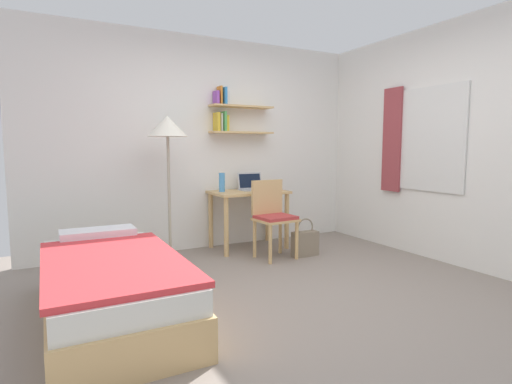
{
  "coord_description": "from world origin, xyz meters",
  "views": [
    {
      "loc": [
        -1.86,
        -2.76,
        1.25
      ],
      "look_at": [
        -0.14,
        0.51,
        0.85
      ],
      "focal_mm": 28.4,
      "sensor_mm": 36.0,
      "label": 1
    }
  ],
  "objects_px": {
    "desk_chair": "(273,215)",
    "laptop": "(252,186)",
    "desk": "(249,202)",
    "water_bottle": "(222,182)",
    "handbag": "(305,243)",
    "standing_lamp": "(168,133)",
    "book_stack": "(271,186)",
    "bed": "(112,287)"
  },
  "relations": [
    {
      "from": "desk_chair",
      "to": "standing_lamp",
      "type": "xyz_separation_m",
      "value": [
        -1.09,
        0.38,
        0.92
      ]
    },
    {
      "from": "desk_chair",
      "to": "handbag",
      "type": "relative_size",
      "value": 1.99
    },
    {
      "from": "water_bottle",
      "to": "handbag",
      "type": "height_order",
      "value": "water_bottle"
    },
    {
      "from": "laptop",
      "to": "bed",
      "type": "bearing_deg",
      "value": -141.84
    },
    {
      "from": "standing_lamp",
      "to": "handbag",
      "type": "xyz_separation_m",
      "value": [
        1.45,
        -0.51,
        -1.26
      ]
    },
    {
      "from": "desk",
      "to": "water_bottle",
      "type": "bearing_deg",
      "value": 167.83
    },
    {
      "from": "desk_chair",
      "to": "handbag",
      "type": "bearing_deg",
      "value": -19.86
    },
    {
      "from": "standing_lamp",
      "to": "book_stack",
      "type": "relative_size",
      "value": 6.34
    },
    {
      "from": "standing_lamp",
      "to": "water_bottle",
      "type": "distance_m",
      "value": 0.94
    },
    {
      "from": "bed",
      "to": "standing_lamp",
      "type": "relative_size",
      "value": 1.19
    },
    {
      "from": "laptop",
      "to": "handbag",
      "type": "bearing_deg",
      "value": -66.52
    },
    {
      "from": "desk_chair",
      "to": "desk",
      "type": "bearing_deg",
      "value": 95.71
    },
    {
      "from": "laptop",
      "to": "book_stack",
      "type": "distance_m",
      "value": 0.25
    },
    {
      "from": "desk_chair",
      "to": "laptop",
      "type": "height_order",
      "value": "laptop"
    },
    {
      "from": "desk",
      "to": "desk_chair",
      "type": "bearing_deg",
      "value": -84.29
    },
    {
      "from": "desk_chair",
      "to": "book_stack",
      "type": "height_order",
      "value": "desk_chair"
    },
    {
      "from": "laptop",
      "to": "water_bottle",
      "type": "bearing_deg",
      "value": -176.74
    },
    {
      "from": "water_bottle",
      "to": "handbag",
      "type": "relative_size",
      "value": 0.52
    },
    {
      "from": "standing_lamp",
      "to": "water_bottle",
      "type": "height_order",
      "value": "standing_lamp"
    },
    {
      "from": "bed",
      "to": "desk",
      "type": "distance_m",
      "value": 2.35
    },
    {
      "from": "desk_chair",
      "to": "standing_lamp",
      "type": "height_order",
      "value": "standing_lamp"
    },
    {
      "from": "standing_lamp",
      "to": "book_stack",
      "type": "height_order",
      "value": "standing_lamp"
    },
    {
      "from": "desk",
      "to": "laptop",
      "type": "xyz_separation_m",
      "value": [
        0.09,
        0.09,
        0.2
      ]
    },
    {
      "from": "standing_lamp",
      "to": "laptop",
      "type": "distance_m",
      "value": 1.32
    },
    {
      "from": "bed",
      "to": "desk",
      "type": "height_order",
      "value": "desk"
    },
    {
      "from": "standing_lamp",
      "to": "handbag",
      "type": "bearing_deg",
      "value": -19.4
    },
    {
      "from": "bed",
      "to": "book_stack",
      "type": "height_order",
      "value": "book_stack"
    },
    {
      "from": "desk_chair",
      "to": "handbag",
      "type": "distance_m",
      "value": 0.51
    },
    {
      "from": "handbag",
      "to": "desk",
      "type": "bearing_deg",
      "value": 122.6
    },
    {
      "from": "book_stack",
      "to": "water_bottle",
      "type": "bearing_deg",
      "value": 171.52
    },
    {
      "from": "bed",
      "to": "laptop",
      "type": "bearing_deg",
      "value": 38.16
    },
    {
      "from": "water_bottle",
      "to": "handbag",
      "type": "bearing_deg",
      "value": -44.06
    },
    {
      "from": "handbag",
      "to": "book_stack",
      "type": "bearing_deg",
      "value": 99.43
    },
    {
      "from": "standing_lamp",
      "to": "bed",
      "type": "bearing_deg",
      "value": -121.85
    },
    {
      "from": "book_stack",
      "to": "desk",
      "type": "bearing_deg",
      "value": 175.5
    },
    {
      "from": "desk",
      "to": "handbag",
      "type": "bearing_deg",
      "value": -57.4
    },
    {
      "from": "desk",
      "to": "laptop",
      "type": "relative_size",
      "value": 2.73
    },
    {
      "from": "laptop",
      "to": "handbag",
      "type": "relative_size",
      "value": 0.76
    },
    {
      "from": "water_bottle",
      "to": "book_stack",
      "type": "relative_size",
      "value": 0.91
    },
    {
      "from": "handbag",
      "to": "bed",
      "type": "bearing_deg",
      "value": -160.9
    },
    {
      "from": "desk",
      "to": "laptop",
      "type": "bearing_deg",
      "value": 45.94
    },
    {
      "from": "book_stack",
      "to": "handbag",
      "type": "xyz_separation_m",
      "value": [
        0.1,
        -0.62,
        -0.62
      ]
    }
  ]
}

